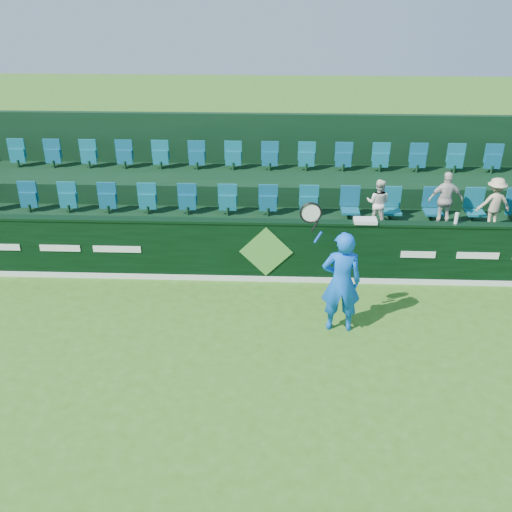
{
  "coord_description": "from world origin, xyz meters",
  "views": [
    {
      "loc": [
        0.22,
        -6.6,
        5.9
      ],
      "look_at": [
        -0.16,
        2.8,
        1.15
      ],
      "focal_mm": 40.0,
      "sensor_mm": 36.0,
      "label": 1
    }
  ],
  "objects_px": {
    "spectator_middle": "(446,200)",
    "drinks_bottle": "(456,218)",
    "towel": "(365,221)",
    "spectator_left": "(378,203)",
    "spectator_right": "(494,203)",
    "tennis_player": "(341,281)"
  },
  "relations": [
    {
      "from": "towel",
      "to": "drinks_bottle",
      "type": "height_order",
      "value": "drinks_bottle"
    },
    {
      "from": "spectator_right",
      "to": "towel",
      "type": "relative_size",
      "value": 2.5
    },
    {
      "from": "spectator_middle",
      "to": "towel",
      "type": "bearing_deg",
      "value": 29.95
    },
    {
      "from": "towel",
      "to": "spectator_right",
      "type": "bearing_deg",
      "value": 20.97
    },
    {
      "from": "spectator_left",
      "to": "towel",
      "type": "xyz_separation_m",
      "value": [
        -0.43,
        -1.12,
        0.05
      ]
    },
    {
      "from": "towel",
      "to": "spectator_left",
      "type": "bearing_deg",
      "value": 69.14
    },
    {
      "from": "spectator_right",
      "to": "towel",
      "type": "bearing_deg",
      "value": 14.61
    },
    {
      "from": "spectator_middle",
      "to": "drinks_bottle",
      "type": "bearing_deg",
      "value": 85.09
    },
    {
      "from": "spectator_middle",
      "to": "towel",
      "type": "relative_size",
      "value": 2.76
    },
    {
      "from": "tennis_player",
      "to": "towel",
      "type": "distance_m",
      "value": 1.94
    },
    {
      "from": "spectator_right",
      "to": "tennis_player",
      "type": "bearing_deg",
      "value": 33.01
    },
    {
      "from": "spectator_middle",
      "to": "towel",
      "type": "height_order",
      "value": "spectator_middle"
    },
    {
      "from": "spectator_right",
      "to": "towel",
      "type": "xyz_separation_m",
      "value": [
        -2.92,
        -1.12,
        0.02
      ]
    },
    {
      "from": "spectator_left",
      "to": "spectator_middle",
      "type": "xyz_separation_m",
      "value": [
        1.45,
        0.0,
        0.09
      ]
    },
    {
      "from": "spectator_middle",
      "to": "spectator_right",
      "type": "bearing_deg",
      "value": 179.08
    },
    {
      "from": "tennis_player",
      "to": "drinks_bottle",
      "type": "xyz_separation_m",
      "value": [
        2.42,
        1.79,
        0.49
      ]
    },
    {
      "from": "towel",
      "to": "spectator_middle",
      "type": "bearing_deg",
      "value": 30.87
    },
    {
      "from": "spectator_left",
      "to": "spectator_right",
      "type": "height_order",
      "value": "spectator_right"
    },
    {
      "from": "spectator_middle",
      "to": "spectator_left",
      "type": "bearing_deg",
      "value": -0.92
    },
    {
      "from": "drinks_bottle",
      "to": "spectator_right",
      "type": "bearing_deg",
      "value": 44.82
    },
    {
      "from": "tennis_player",
      "to": "spectator_left",
      "type": "height_order",
      "value": "tennis_player"
    },
    {
      "from": "spectator_left",
      "to": "drinks_bottle",
      "type": "bearing_deg",
      "value": 161.53
    }
  ]
}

